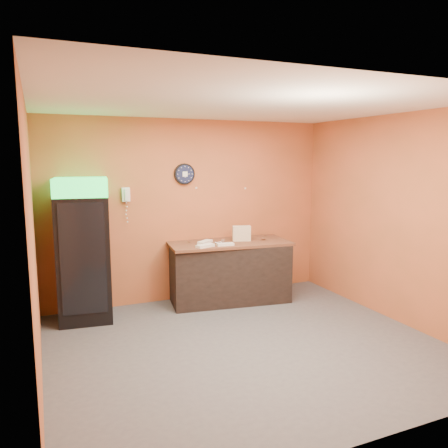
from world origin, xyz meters
TOP-DOWN VIEW (x-y plane):
  - floor at (0.00, 0.00)m, footprint 4.50×4.50m
  - back_wall at (0.00, 2.00)m, footprint 4.50×0.02m
  - left_wall at (-2.25, 0.00)m, footprint 0.02×4.00m
  - right_wall at (2.25, 0.00)m, footprint 0.02×4.00m
  - ceiling at (0.00, 0.00)m, footprint 4.50×4.00m
  - beverage_cooler at (-1.65, 1.61)m, footprint 0.76×0.77m
  - prep_counter at (0.49, 1.60)m, footprint 1.88×1.04m
  - wall_clock at (-0.10, 1.97)m, footprint 0.32×0.06m
  - wall_phone at (-1.00, 1.95)m, footprint 0.11×0.10m
  - butcher_paper at (0.49, 1.60)m, footprint 1.92×1.01m
  - sub_roll_stack at (0.69, 1.58)m, footprint 0.30×0.17m
  - wrapped_sandwich_left at (0.00, 1.36)m, footprint 0.30×0.19m
  - wrapped_sandwich_mid at (0.32, 1.35)m, footprint 0.26×0.13m
  - wrapped_sandwich_right at (0.10, 1.63)m, footprint 0.29×0.26m
  - kitchen_tool at (0.37, 1.57)m, footprint 0.06×0.06m

SIDE VIEW (x-z plane):
  - floor at x=0.00m, z-range 0.00..0.00m
  - prep_counter at x=0.49m, z-range 0.00..0.90m
  - butcher_paper at x=0.49m, z-range 0.90..0.94m
  - wrapped_sandwich_mid at x=0.32m, z-range 0.94..0.97m
  - beverage_cooler at x=-1.65m, z-range -0.02..1.93m
  - wrapped_sandwich_left at x=0.00m, z-range 0.94..0.97m
  - wrapped_sandwich_right at x=0.10m, z-range 0.94..0.98m
  - kitchen_tool at x=0.37m, z-range 0.94..0.99m
  - sub_roll_stack at x=0.69m, z-range 0.94..1.17m
  - back_wall at x=0.00m, z-range 0.00..2.80m
  - left_wall at x=-2.25m, z-range 0.00..2.80m
  - right_wall at x=2.25m, z-range 0.00..2.80m
  - wall_phone at x=-1.00m, z-range 1.58..1.79m
  - wall_clock at x=-0.10m, z-range 1.81..2.13m
  - ceiling at x=0.00m, z-range 2.79..2.81m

